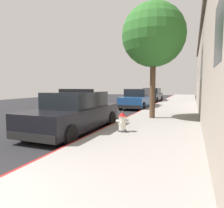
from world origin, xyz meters
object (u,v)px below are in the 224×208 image
fire_hydrant (122,122)px  street_tree (153,35)px  police_cruiser (75,113)px  parked_car_dark_far (152,95)px  parked_car_silver_ahead (138,99)px

fire_hydrant → street_tree: 5.27m
police_cruiser → fire_hydrant: 1.98m
parked_car_dark_far → fire_hydrant: parked_car_dark_far is taller
police_cruiser → parked_car_dark_far: 16.44m
police_cruiser → parked_car_silver_ahead: (0.13, 9.32, -0.00)m
police_cruiser → parked_car_dark_far: bearing=90.2°
parked_car_silver_ahead → fire_hydrant: size_ratio=6.37×
parked_car_silver_ahead → street_tree: bearing=-68.6°
parked_car_dark_far → police_cruiser: bearing=-89.8°
police_cruiser → street_tree: 5.58m
parked_car_dark_far → street_tree: (2.43, -12.87, 3.57)m
fire_hydrant → street_tree: bearing=83.5°
parked_car_silver_ahead → fire_hydrant: (1.84, -9.36, -0.23)m
police_cruiser → fire_hydrant: bearing=-1.2°
police_cruiser → street_tree: street_tree is taller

